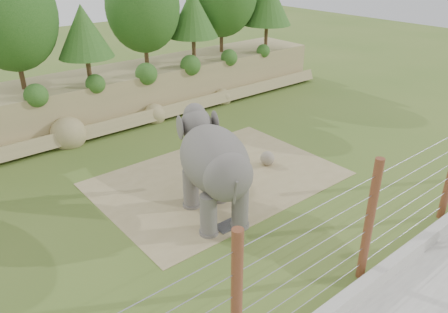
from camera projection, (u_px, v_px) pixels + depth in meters
ground at (258, 213)px, 16.39m from camera, size 90.00×90.00×0.00m
back_embankment at (108, 48)px, 23.77m from camera, size 30.00×5.52×8.77m
dirt_patch at (218, 179)px, 18.75m from camera, size 10.00×7.00×0.02m
drain_grate at (229, 225)px, 15.61m from camera, size 1.00×0.60×0.03m
elephant at (214, 173)px, 15.41m from camera, size 3.17×4.85×3.63m
stone_ball at (267, 158)px, 19.76m from camera, size 0.65×0.65×0.65m
retaining_wall at (375, 278)px, 12.81m from camera, size 26.00×0.35×0.50m
barrier_fence at (369, 221)px, 12.39m from camera, size 20.26×0.26×4.00m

